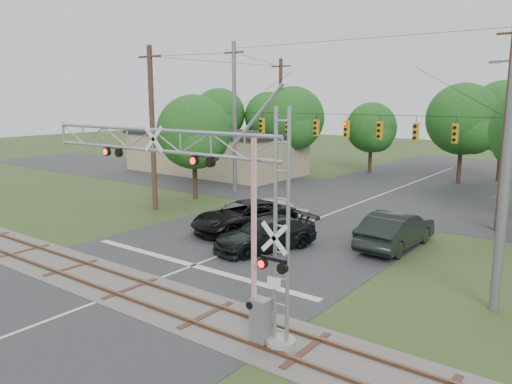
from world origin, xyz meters
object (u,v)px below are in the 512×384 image
Objects in this scene: pickup_black at (244,217)px; car_dark at (265,234)px; traffic_signal_span at (359,125)px; crossing_gantry at (197,190)px; sedan_silver at (278,209)px; commercial_building at (215,152)px.

pickup_black is 1.14× the size of car_dark.
pickup_black is at bearing 166.44° from car_dark.
traffic_signal_span is 10.20m from pickup_black.
crossing_gantry is at bearing -80.27° from traffic_signal_span.
car_dark is 1.31× the size of sedan_silver.
commercial_building reaches higher than car_dark.
traffic_signal_span reaches higher than commercial_building.
pickup_black is at bearing -43.91° from commercial_building.
crossing_gantry is 18.67m from traffic_signal_span.
car_dark is (-2.93, 7.82, -3.67)m from crossing_gantry.
crossing_gantry is at bearing -48.78° from commercial_building.
traffic_signal_span is 20.88m from commercial_building.
pickup_black is 0.35× the size of commercial_building.
pickup_black is at bearing -107.54° from traffic_signal_span.
commercial_building is (-19.36, 18.06, 1.26)m from car_dark.
traffic_signal_span is 7.67m from sedan_silver.
commercial_building is (-16.43, 16.09, 1.19)m from pickup_black.
sedan_silver is (-2.70, -5.18, -4.97)m from traffic_signal_span.
traffic_signal_span is at bearing -20.97° from commercial_building.
pickup_black is 3.53m from car_dark.
commercial_building is at bearing 45.90° from sedan_silver.
commercial_building is (-19.14, 7.52, -3.63)m from traffic_signal_span.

